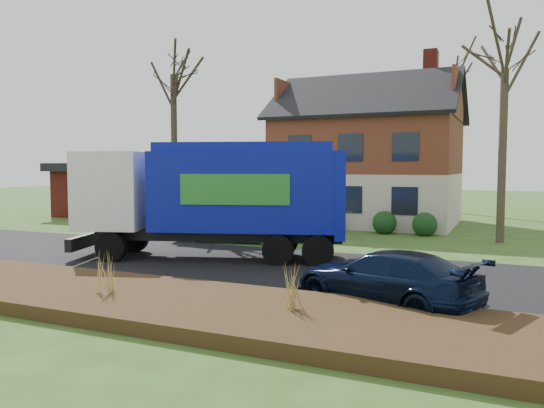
% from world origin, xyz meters
% --- Properties ---
extents(ground, '(120.00, 120.00, 0.00)m').
position_xyz_m(ground, '(0.00, 0.00, 0.00)').
color(ground, '#314C19').
rests_on(ground, ground).
extents(road, '(80.00, 7.00, 0.02)m').
position_xyz_m(road, '(0.00, 0.00, 0.01)').
color(road, black).
rests_on(road, ground).
extents(mulch_verge, '(80.00, 3.50, 0.30)m').
position_xyz_m(mulch_verge, '(0.00, -5.30, 0.15)').
color(mulch_verge, black).
rests_on(mulch_verge, ground).
extents(main_house, '(12.95, 8.95, 9.26)m').
position_xyz_m(main_house, '(1.49, 13.91, 4.03)').
color(main_house, beige).
rests_on(main_house, ground).
extents(ranch_house, '(9.80, 8.20, 3.70)m').
position_xyz_m(ranch_house, '(-12.00, 13.00, 1.81)').
color(ranch_house, maroon).
rests_on(ranch_house, ground).
extents(garbage_truck, '(9.28, 5.02, 3.85)m').
position_xyz_m(garbage_truck, '(0.17, 0.71, 2.22)').
color(garbage_truck, black).
rests_on(garbage_truck, ground).
extents(silver_sedan, '(5.37, 2.89, 1.68)m').
position_xyz_m(silver_sedan, '(-1.29, 4.63, 0.84)').
color(silver_sedan, '#9EA0A5').
rests_on(silver_sedan, ground).
extents(navy_wagon, '(4.61, 3.10, 1.24)m').
position_xyz_m(navy_wagon, '(6.58, -2.99, 0.62)').
color(navy_wagon, black).
rests_on(navy_wagon, ground).
extents(tree_front_west, '(3.70, 3.70, 10.98)m').
position_xyz_m(tree_front_west, '(-7.23, 8.97, 9.05)').
color(tree_front_west, '#3A2F23').
rests_on(tree_front_west, ground).
extents(tree_front_east, '(3.59, 3.59, 9.98)m').
position_xyz_m(tree_front_east, '(8.71, 8.81, 8.11)').
color(tree_front_east, '#443929').
rests_on(tree_front_east, ground).
extents(tree_back, '(3.68, 3.68, 11.66)m').
position_xyz_m(tree_back, '(5.42, 23.11, 9.72)').
color(tree_back, '#413127').
rests_on(tree_back, ground).
extents(grass_clump_mid, '(0.33, 0.27, 0.91)m').
position_xyz_m(grass_clump_mid, '(0.93, -5.53, 0.75)').
color(grass_clump_mid, tan).
rests_on(grass_clump_mid, mulch_verge).
extents(grass_clump_east, '(0.37, 0.31, 0.93)m').
position_xyz_m(grass_clump_east, '(5.24, -5.07, 0.76)').
color(grass_clump_east, '#9B8844').
rests_on(grass_clump_east, mulch_verge).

